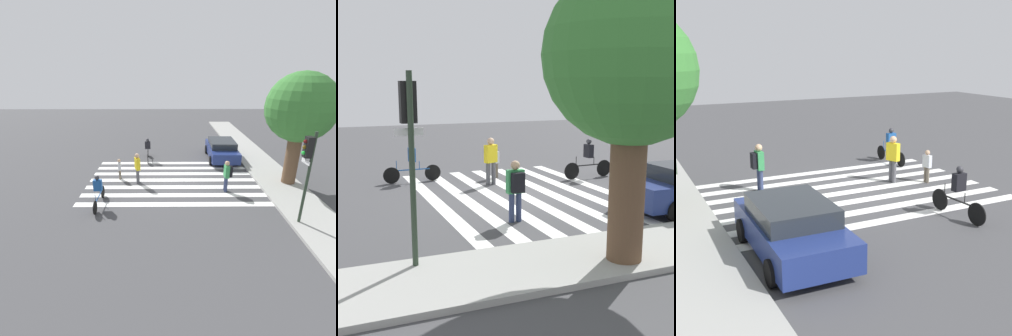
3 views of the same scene
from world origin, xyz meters
The scene contains 11 objects.
ground_plane centered at (0.00, 0.00, 0.00)m, with size 60.00×60.00×0.00m, color #444447.
sidewalk_curb centered at (0.00, 6.25, 0.07)m, with size 36.00×2.50×0.14m.
crosswalk_stripes centered at (0.00, 0.00, 0.00)m, with size 6.61×10.00×0.01m.
traffic_light centered at (4.90, 5.27, 2.90)m, with size 0.60×0.50×4.13m.
street_tree centered at (0.66, 6.78, 4.37)m, with size 3.71×3.71×6.32m.
pedestrian_child_with_backpack centered at (0.40, -2.05, 1.03)m, with size 0.56×0.39×1.83m.
pedestrian_adult_yellow_jacket centered at (-0.23, -3.22, 0.73)m, with size 0.38×0.22×1.29m.
pedestrian_adult_blue_shirt centered at (1.54, 2.95, 1.03)m, with size 0.49×0.42×1.77m.
cyclist_near_curb centered at (3.13, -3.70, 0.86)m, with size 2.30×0.40×1.60m.
cyclist_mid_street centered at (-3.82, -1.73, 0.87)m, with size 2.31×0.41×1.64m.
car_parked_dark_suv centered at (-4.07, 3.78, 0.74)m, with size 4.45×2.19×1.43m.
Camera 1 is at (14.70, -0.37, 6.39)m, focal length 28.00 mm.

